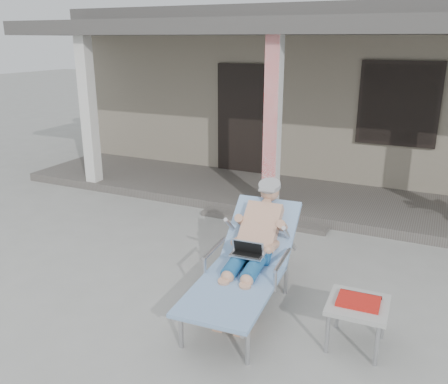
% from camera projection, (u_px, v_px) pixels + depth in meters
% --- Properties ---
extents(ground, '(60.00, 60.00, 0.00)m').
position_uv_depth(ground, '(209.00, 274.00, 5.72)').
color(ground, '#9E9E99').
rests_on(ground, ground).
extents(house, '(10.40, 5.40, 3.30)m').
position_uv_depth(house, '(336.00, 86.00, 10.81)').
color(house, gray).
rests_on(house, ground).
extents(porch_deck, '(10.00, 2.00, 0.15)m').
position_uv_depth(porch_deck, '(286.00, 196.00, 8.29)').
color(porch_deck, '#605B56').
rests_on(porch_deck, ground).
extents(porch_overhang, '(10.00, 2.30, 2.85)m').
position_uv_depth(porch_overhang, '(292.00, 33.00, 7.40)').
color(porch_overhang, silver).
rests_on(porch_overhang, porch_deck).
extents(porch_step, '(2.00, 0.30, 0.07)m').
position_uv_depth(porch_step, '(263.00, 220.00, 7.31)').
color(porch_step, '#605B56').
rests_on(porch_step, ground).
extents(lounger, '(0.85, 2.00, 1.28)m').
position_uv_depth(lounger, '(250.00, 235.00, 4.86)').
color(lounger, '#B7B7BC').
rests_on(lounger, ground).
extents(side_table, '(0.55, 0.55, 0.48)m').
position_uv_depth(side_table, '(358.00, 307.00, 4.27)').
color(side_table, '#A9A9A4').
rests_on(side_table, ground).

